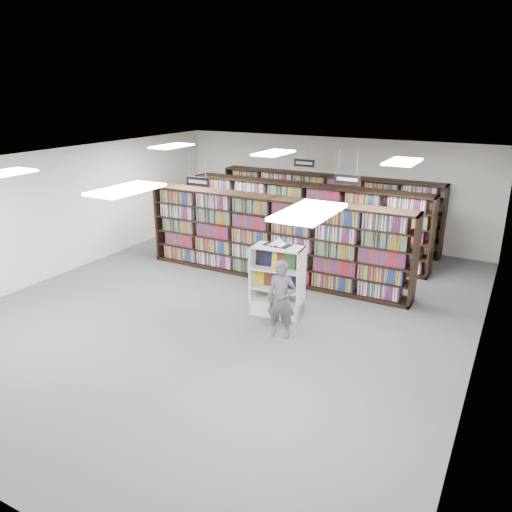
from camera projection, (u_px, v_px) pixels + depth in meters
The scene contains 19 objects.
floor at pixel (232, 307), 11.08m from camera, with size 12.00×12.00×0.00m, color #4B4B50.
ceiling at pixel (229, 162), 10.05m from camera, with size 10.00×12.00×0.10m, color white.
wall_back at pixel (331, 189), 15.56m from camera, with size 10.00×0.10×3.20m, color silver.
wall_left at pixel (65, 211), 12.83m from camera, with size 0.10×12.00×3.20m, color silver.
wall_right at pixel (487, 279), 8.30m from camera, with size 0.10×12.00×3.20m, color silver.
bookshelf_row_near at pixel (273, 239), 12.41m from camera, with size 7.00×0.60×2.10m.
bookshelf_row_mid at pixel (305, 221), 14.07m from camera, with size 7.00×0.60×2.10m.
bookshelf_row_far at pixel (326, 209), 15.48m from camera, with size 7.00×0.60×2.10m.
aisle_sign_left at pixel (198, 181), 11.78m from camera, with size 0.65×0.02×0.80m.
aisle_sign_right at pixel (347, 178), 12.08m from camera, with size 0.65×0.02×0.80m.
aisle_sign_center at pixel (304, 162), 14.65m from camera, with size 0.65×0.02×0.80m.
troffer_front_center at pixel (126, 189), 7.57m from camera, with size 0.60×1.20×0.04m, color white.
troffer_front_right at pixel (309, 212), 6.21m from camera, with size 0.60×1.20×0.04m, color white.
troffer_back_left at pixel (172, 146), 13.09m from camera, with size 0.60×1.20×0.04m, color white.
troffer_back_center at pixel (274, 153), 11.73m from camera, with size 0.60×1.20×0.04m, color white.
troffer_back_right at pixel (403, 162), 10.37m from camera, with size 0.60×1.20×0.04m, color white.
endcap_display at pixel (278, 291), 10.62m from camera, with size 1.14×0.65×1.52m.
open_book at pixel (277, 244), 10.33m from camera, with size 0.58×0.36×0.12m.
shopper at pixel (281, 300), 9.55m from camera, with size 0.56×0.37×1.55m, color #524C57.
Camera 1 is at (5.32, -8.63, 4.64)m, focal length 35.00 mm.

